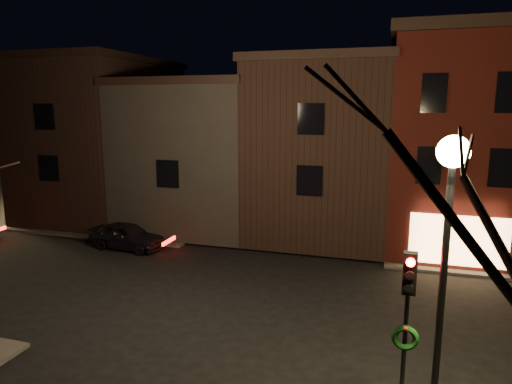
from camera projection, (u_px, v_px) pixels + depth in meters
ground at (241, 300)px, 16.96m from camera, size 120.00×120.00×0.00m
sidewalk_far_left at (104, 184)px, 41.46m from camera, size 30.00×30.00×0.12m
corner_building at (455, 141)px, 22.57m from camera, size 6.50×8.50×10.50m
row_building_a at (326, 147)px, 25.50m from camera, size 7.30×10.30×9.40m
row_building_b at (207, 152)px, 27.66m from camera, size 7.80×10.30×8.40m
row_building_c at (103, 137)px, 29.59m from camera, size 7.30×10.30×9.90m
street_lamp_near at (449, 211)px, 8.58m from camera, size 0.60×0.60×6.48m
traffic_signal at (407, 313)px, 9.66m from camera, size 0.58×0.38×4.05m
parked_car_a at (127, 236)px, 22.94m from camera, size 4.06×1.94×1.34m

